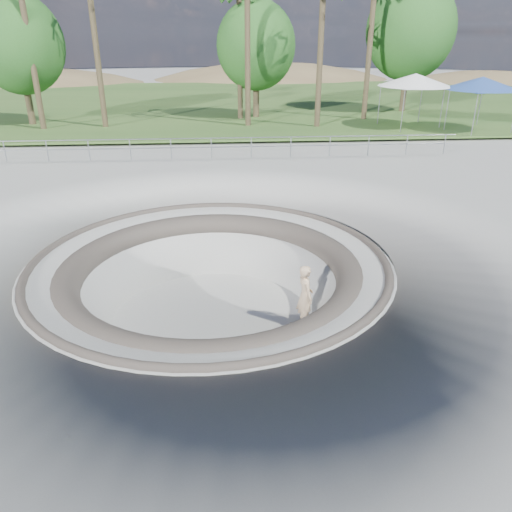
% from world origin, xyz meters
% --- Properties ---
extents(ground, '(180.00, 180.00, 0.00)m').
position_xyz_m(ground, '(0.00, 0.00, 0.00)').
color(ground, '#A9A9A4').
rests_on(ground, ground).
extents(skate_bowl, '(14.00, 14.00, 4.10)m').
position_xyz_m(skate_bowl, '(0.00, 0.00, -1.83)').
color(skate_bowl, '#A9A9A4').
rests_on(skate_bowl, ground).
extents(grass_strip, '(180.00, 36.00, 0.12)m').
position_xyz_m(grass_strip, '(0.00, 34.00, 0.22)').
color(grass_strip, '#325622').
rests_on(grass_strip, ground).
extents(distant_hills, '(103.20, 45.00, 28.60)m').
position_xyz_m(distant_hills, '(3.78, 57.17, -7.02)').
color(distant_hills, brown).
rests_on(distant_hills, ground).
extents(safety_railing, '(25.00, 0.06, 1.03)m').
position_xyz_m(safety_railing, '(0.00, 12.00, 0.69)').
color(safety_railing, gray).
rests_on(safety_railing, ground).
extents(skateboard, '(0.80, 0.28, 0.08)m').
position_xyz_m(skateboard, '(2.67, -0.70, -1.84)').
color(skateboard, '#975A3C').
rests_on(skateboard, ground).
extents(skater, '(0.58, 0.76, 1.89)m').
position_xyz_m(skater, '(2.67, -0.70, -0.87)').
color(skater, '#D0AE87').
rests_on(skater, skateboard).
extents(canopy_white, '(6.45, 6.45, 3.31)m').
position_xyz_m(canopy_white, '(12.95, 19.53, 3.18)').
color(canopy_white, gray).
rests_on(canopy_white, ground).
extents(canopy_blue, '(6.16, 6.16, 3.21)m').
position_xyz_m(canopy_blue, '(16.58, 18.00, 3.10)').
color(canopy_blue, gray).
rests_on(canopy_blue, ground).
extents(bushy_tree_left, '(5.68, 5.16, 8.19)m').
position_xyz_m(bushy_tree_left, '(-12.12, 22.46, 5.25)').
color(bushy_tree_left, brown).
rests_on(bushy_tree_left, ground).
extents(bushy_tree_mid, '(5.50, 5.00, 7.94)m').
position_xyz_m(bushy_tree_mid, '(3.19, 24.47, 5.09)').
color(bushy_tree_mid, brown).
rests_on(bushy_tree_mid, ground).
extents(bushy_tree_right, '(6.60, 6.00, 9.53)m').
position_xyz_m(bushy_tree_right, '(14.85, 26.51, 6.08)').
color(bushy_tree_right, brown).
rests_on(bushy_tree_right, ground).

